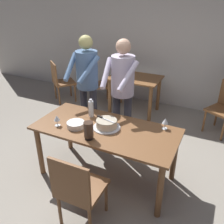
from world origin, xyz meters
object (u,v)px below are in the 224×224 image
Objects in this scene: cake_knife at (102,118)px; background_table at (135,85)px; chair_near_side at (78,188)px; main_dining_table at (106,135)px; cake_on_platter at (107,124)px; person_cutting_cake at (122,87)px; background_chair_3 at (61,80)px; wine_glass_far at (165,121)px; hurricane_lamp at (89,130)px; plate_stack at (76,125)px; wine_glass_near at (57,118)px; water_bottle at (91,109)px; person_standing_beside at (87,80)px; background_chair_0 at (97,82)px.

cake_knife is 2.04m from background_table.
main_dining_table is at bearing 96.71° from chair_near_side.
chair_near_side reaches higher than background_table.
cake_on_platter is 0.67m from person_cutting_cake.
cake_on_platter is 2.06m from background_table.
main_dining_table is 2.72m from background_chair_3.
wine_glass_far is 0.08× the size of person_cutting_cake.
hurricane_lamp is 2.90m from background_chair_3.
plate_stack is 1.53× the size of wine_glass_near.
chair_near_side is at bearing -50.26° from background_chair_3.
wine_glass_near is at bearing -122.21° from water_bottle.
main_dining_table is 8.49× the size of hurricane_lamp.
water_bottle is at bearing 148.35° from main_dining_table.
water_bottle is at bearing -87.69° from background_table.
cake_knife is 0.27× the size of background_table.
plate_stack is 0.89m from person_standing_beside.
wine_glass_near reaches higher than plate_stack.
background_chair_0 is at bearing 16.60° from background_chair_3.
person_standing_beside is (-1.30, 0.34, 0.22)m from wine_glass_far.
background_table is 1.11× the size of background_chair_3.
cake_on_platter is 1.55× the size of plate_stack.
main_dining_table is 1.04× the size of person_standing_beside.
cake_knife is (-0.06, 0.03, 0.22)m from main_dining_table.
main_dining_table is 1.01m from person_standing_beside.
background_chair_0 reaches higher than cake_on_platter.
cake_knife is at bearing 100.65° from chair_near_side.
main_dining_table is at bearing -27.47° from cake_knife.
background_chair_0 is at bearing 114.11° from person_standing_beside.
background_table is at bearing 121.45° from wine_glass_far.
background_table is 1.11× the size of background_chair_0.
cake_on_platter is 2.73m from background_chair_3.
person_cutting_cake is at bearing 156.30° from wine_glass_far.
wine_glass_near is at bearing -94.63° from background_table.
hurricane_lamp is (0.28, -0.15, 0.07)m from plate_stack.
main_dining_table is at bearing -120.94° from cake_on_platter.
person_standing_beside is 1.91× the size of background_chair_3.
cake_knife is (-0.07, 0.02, 0.06)m from cake_on_platter.
hurricane_lamp reaches higher than cake_knife.
cake_on_platter is at bearing -57.81° from background_chair_0.
background_chair_0 is at bearing 179.63° from background_table.
water_bottle is at bearing 150.79° from cake_on_platter.
cake_knife is 0.30× the size of chair_near_side.
cake_knife is 0.56m from wine_glass_near.
hurricane_lamp is 0.21× the size of background_table.
water_bottle is at bearing 85.69° from plate_stack.
plate_stack is 0.24× the size of chair_near_side.
person_cutting_cake reaches higher than cake_on_platter.
background_chair_0 is (-0.69, 2.23, -0.36)m from wine_glass_near.
cake_on_platter is 0.32m from hurricane_lamp.
main_dining_table is 0.81m from chair_near_side.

